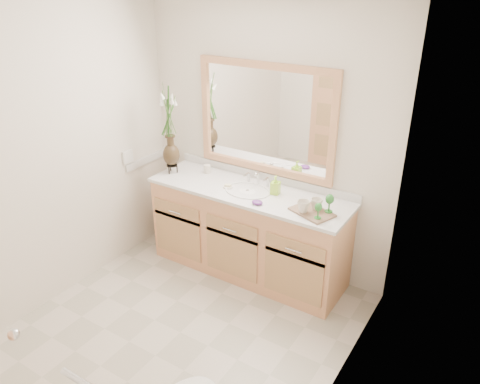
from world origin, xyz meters
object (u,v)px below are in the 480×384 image
Objects in this scene: tumbler at (207,169)px; soap_bottle at (275,186)px; flower_vase at (169,120)px; tray at (312,212)px.

soap_bottle reaches higher than tumbler.
flower_vase reaches higher than tumbler.
tray is (1.47, -0.05, -0.51)m from flower_vase.
flower_vase is 5.18× the size of soap_bottle.
flower_vase is 1.55m from tray.
flower_vase is at bearing -149.84° from tumbler.
flower_vase is at bearing -161.74° from tray.
flower_vase is at bearing 177.93° from soap_bottle.
soap_bottle is (1.05, 0.11, -0.44)m from flower_vase.
tray is (0.42, -0.16, -0.06)m from soap_bottle.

